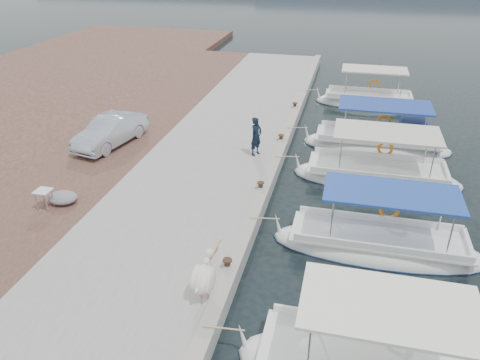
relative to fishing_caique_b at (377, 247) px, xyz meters
The scene contains 14 objects.
ground 4.14m from the fishing_caique_b, 168.59° to the left, with size 400.00×400.00×0.00m, color black.
concrete_quay 9.15m from the fishing_caique_b, 140.49° to the left, with size 6.00×40.00×0.50m, color gray.
quay_curb 7.23m from the fishing_caique_b, 126.32° to the left, with size 0.44×40.00×0.12m, color #9C968A.
cobblestone_strip 13.39m from the fishing_caique_b, 154.24° to the left, with size 4.00×40.00×0.50m, color #4E3029.
fishing_caique_b is the anchor object (origin of this frame).
fishing_caique_c 5.19m from the fishing_caique_b, 89.47° to the left, with size 7.04×2.51×2.83m.
fishing_caique_d 8.78m from the fishing_caique_b, 88.70° to the left, with size 7.12×2.45×2.83m.
fishing_caique_e 15.53m from the fishing_caique_b, 91.03° to the left, with size 6.38×2.19×2.83m.
mooring_bollards 5.01m from the fishing_caique_b, 152.25° to the left, with size 0.28×20.28×0.33m.
pelican 6.24m from the fishing_caique_b, 139.68° to the right, with size 0.65×1.65×1.28m.
fisherman 7.74m from the fishing_caique_b, 133.56° to the left, with size 0.64×0.42×1.75m, color black.
parked_car 13.17m from the fishing_caique_b, 157.33° to the left, with size 1.43×4.10×1.35m, color silver.
tarp_bundle 11.32m from the fishing_caique_b, behind, with size 1.10×0.90×0.40m, color slate.
folding_table 11.74m from the fishing_caique_b, behind, with size 0.55×0.55×0.73m.
Camera 1 is at (2.60, -14.17, 9.21)m, focal length 35.00 mm.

